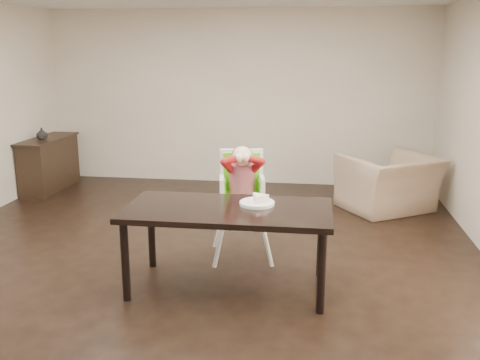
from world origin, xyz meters
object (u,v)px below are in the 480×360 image
(high_chair, at_px, (242,179))
(armchair, at_px, (389,174))
(sideboard, at_px, (49,164))
(dining_table, at_px, (228,216))

(high_chair, relative_size, armchair, 1.03)
(high_chair, height_order, sideboard, high_chair)
(high_chair, bearing_deg, armchair, 37.56)
(dining_table, xyz_separation_m, sideboard, (-3.26, 3.06, -0.27))
(dining_table, height_order, high_chair, high_chair)
(high_chair, xyz_separation_m, armchair, (1.70, 1.87, -0.32))
(armchair, bearing_deg, high_chair, 15.37)
(sideboard, bearing_deg, armchair, -4.63)
(dining_table, bearing_deg, sideboard, 136.87)
(dining_table, bearing_deg, armchair, 57.04)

